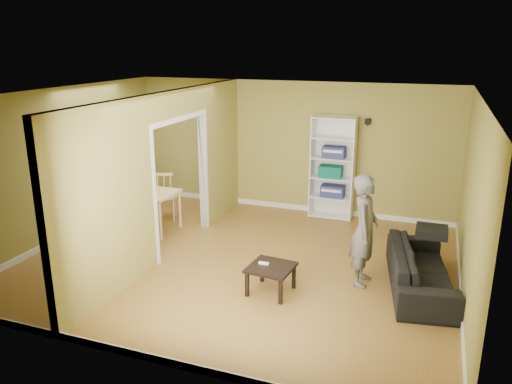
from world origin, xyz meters
TOP-DOWN VIEW (x-y plane):
  - room_shell at (0.00, 0.00)m, footprint 6.50×6.50m
  - partition at (-1.20, 0.00)m, footprint 0.22×5.50m
  - wall_speaker at (1.50, 2.69)m, footprint 0.10×0.10m
  - sofa at (2.70, 0.02)m, footprint 2.13×1.18m
  - person at (1.92, -0.09)m, footprint 0.69×0.54m
  - bookshelf at (0.91, 2.61)m, footprint 0.83×0.36m
  - paper_box_navy_a at (0.93, 2.56)m, footprint 0.44×0.29m
  - paper_box_teal at (0.87, 2.56)m, footprint 0.44×0.29m
  - paper_box_navy_b at (0.92, 2.56)m, footprint 0.43×0.28m
  - coffee_table at (0.78, -0.80)m, footprint 0.59×0.59m
  - game_controller at (0.67, -0.78)m, footprint 0.14×0.04m
  - dining_table at (-2.14, 0.68)m, footprint 1.17×0.78m
  - chair_left at (-2.94, 0.65)m, footprint 0.61×0.61m
  - chair_near at (-2.11, 0.02)m, footprint 0.53×0.53m
  - chair_far at (-2.07, 1.35)m, footprint 0.58×0.58m

SIDE VIEW (x-z plane):
  - coffee_table at x=0.78m, z-range 0.14..0.53m
  - sofa at x=2.70m, z-range 0.00..0.77m
  - game_controller at x=0.67m, z-range 0.39..0.42m
  - chair_far at x=-2.07m, z-range 0.00..0.97m
  - chair_left at x=-2.94m, z-range 0.00..1.01m
  - chair_near at x=-2.11m, z-range 0.00..1.04m
  - paper_box_navy_a at x=0.93m, z-range 0.42..0.64m
  - dining_table at x=-2.14m, z-range 0.29..1.02m
  - paper_box_teal at x=0.87m, z-range 0.81..1.03m
  - person at x=1.92m, z-range 0.00..1.88m
  - bookshelf at x=0.91m, z-range 0.00..1.98m
  - room_shell at x=0.00m, z-range -1.95..4.55m
  - partition at x=-1.20m, z-range 0.00..2.60m
  - paper_box_navy_b at x=0.92m, z-range 1.19..1.41m
  - wall_speaker at x=1.50m, z-range 1.85..1.95m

